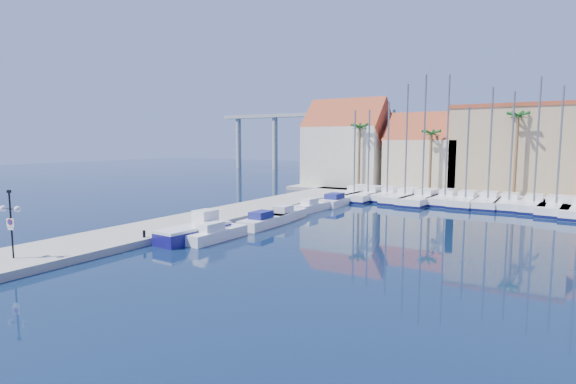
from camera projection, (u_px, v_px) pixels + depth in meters
name	position (u px, v px, depth m)	size (l,w,h in m)	color
ground	(176.00, 270.00, 25.70)	(260.00, 260.00, 0.00)	black
quay_west	(212.00, 218.00, 41.78)	(6.00, 77.00, 0.50)	gray
shore_north	(485.00, 193.00, 61.38)	(54.00, 16.00, 0.50)	gray
lamp_post	(10.00, 214.00, 25.97)	(1.33, 0.67, 4.04)	black
bollard	(144.00, 234.00, 31.95)	(0.20, 0.20, 0.51)	black
fishing_boat	(196.00, 231.00, 33.40)	(2.41, 6.17, 2.12)	navy
motorboat_west_0	(214.00, 233.00, 33.32)	(1.92, 5.59, 1.40)	white
motorboat_west_1	(264.00, 221.00, 38.64)	(1.90, 5.79, 1.40)	white
motorboat_west_2	(286.00, 214.00, 42.00)	(2.15, 5.60, 1.40)	white
motorboat_west_3	(312.00, 206.00, 47.21)	(1.98, 5.14, 1.40)	white
motorboat_west_4	(336.00, 201.00, 51.90)	(2.34, 6.85, 1.40)	white
sailboat_0	(356.00, 194.00, 58.07)	(3.66, 11.15, 11.18)	white
sailboat_1	(370.00, 195.00, 56.91)	(3.18, 10.83, 11.18)	white
sailboat_2	(388.00, 195.00, 56.38)	(2.79, 8.47, 12.11)	white
sailboat_3	(407.00, 197.00, 54.90)	(3.66, 10.87, 14.04)	white
sailboat_4	(424.00, 198.00, 53.43)	(3.79, 11.37, 14.92)	white
sailboat_5	(446.00, 198.00, 53.21)	(2.93, 9.34, 14.90)	white
sailboat_6	(466.00, 200.00, 51.63)	(2.66, 9.39, 11.16)	white
sailboat_7	(488.00, 201.00, 50.67)	(2.59, 9.65, 13.22)	white
sailboat_8	(509.00, 203.00, 49.38)	(2.43, 8.96, 12.60)	white
sailboat_9	(534.00, 204.00, 48.02)	(2.60, 9.39, 13.94)	white
sailboat_10	(557.00, 206.00, 46.65)	(3.78, 11.09, 12.86)	white
building_0	(348.00, 146.00, 70.09)	(12.30, 9.00, 13.50)	beige
building_1	(425.00, 156.00, 64.07)	(10.30, 8.00, 11.00)	beige
building_2	(512.00, 149.00, 59.17)	(14.20, 10.20, 11.50)	tan
palm_0	(360.00, 129.00, 63.50)	(2.60, 2.60, 10.15)	brown
palm_1	(431.00, 135.00, 58.47)	(2.60, 2.60, 9.15)	brown
palm_2	(518.00, 118.00, 53.13)	(2.60, 2.60, 11.15)	brown
viaduct	(298.00, 130.00, 114.38)	(48.00, 2.20, 14.45)	#9E9E99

